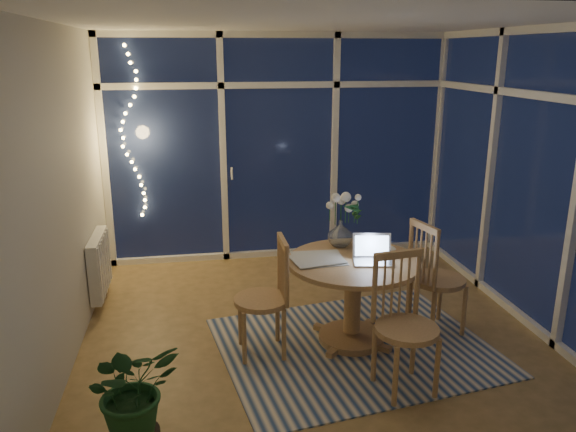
# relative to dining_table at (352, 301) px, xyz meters

# --- Properties ---
(floor) EXTENTS (4.00, 4.00, 0.00)m
(floor) POSITION_rel_dining_table_xyz_m (-0.27, 0.27, -0.37)
(floor) COLOR olive
(floor) RESTS_ON ground
(ceiling) EXTENTS (4.00, 4.00, 0.00)m
(ceiling) POSITION_rel_dining_table_xyz_m (-0.27, 0.27, 2.23)
(ceiling) COLOR white
(ceiling) RESTS_ON wall_back
(wall_back) EXTENTS (4.00, 0.04, 2.60)m
(wall_back) POSITION_rel_dining_table_xyz_m (-0.27, 2.27, 0.93)
(wall_back) COLOR beige
(wall_back) RESTS_ON floor
(wall_front) EXTENTS (4.00, 0.04, 2.60)m
(wall_front) POSITION_rel_dining_table_xyz_m (-0.27, -1.73, 0.93)
(wall_front) COLOR beige
(wall_front) RESTS_ON floor
(wall_left) EXTENTS (0.04, 4.00, 2.60)m
(wall_left) POSITION_rel_dining_table_xyz_m (-2.27, 0.27, 0.93)
(wall_left) COLOR beige
(wall_left) RESTS_ON floor
(wall_right) EXTENTS (0.04, 4.00, 2.60)m
(wall_right) POSITION_rel_dining_table_xyz_m (1.73, 0.27, 0.93)
(wall_right) COLOR beige
(wall_right) RESTS_ON floor
(window_wall_back) EXTENTS (4.00, 0.10, 2.60)m
(window_wall_back) POSITION_rel_dining_table_xyz_m (-0.27, 2.23, 0.93)
(window_wall_back) COLOR white
(window_wall_back) RESTS_ON floor
(window_wall_right) EXTENTS (0.10, 4.00, 2.60)m
(window_wall_right) POSITION_rel_dining_table_xyz_m (1.69, 0.27, 0.93)
(window_wall_right) COLOR white
(window_wall_right) RESTS_ON floor
(radiator) EXTENTS (0.10, 0.70, 0.58)m
(radiator) POSITION_rel_dining_table_xyz_m (-2.21, 1.17, 0.03)
(radiator) COLOR silver
(radiator) RESTS_ON wall_left
(fairy_lights) EXTENTS (0.24, 0.10, 1.85)m
(fairy_lights) POSITION_rel_dining_table_xyz_m (-1.92, 2.15, 1.15)
(fairy_lights) COLOR #FFCD66
(fairy_lights) RESTS_ON window_wall_back
(garden_patio) EXTENTS (12.00, 6.00, 0.10)m
(garden_patio) POSITION_rel_dining_table_xyz_m (0.23, 5.27, -0.43)
(garden_patio) COLOR black
(garden_patio) RESTS_ON ground
(garden_fence) EXTENTS (11.00, 0.08, 1.80)m
(garden_fence) POSITION_rel_dining_table_xyz_m (-0.27, 5.77, 0.53)
(garden_fence) COLOR #362013
(garden_fence) RESTS_ON ground
(neighbour_roof) EXTENTS (7.00, 3.00, 2.20)m
(neighbour_roof) POSITION_rel_dining_table_xyz_m (0.03, 8.77, 1.83)
(neighbour_roof) COLOR #373A43
(neighbour_roof) RESTS_ON ground
(garden_shrubs) EXTENTS (0.90, 0.90, 0.90)m
(garden_shrubs) POSITION_rel_dining_table_xyz_m (-1.07, 3.67, 0.08)
(garden_shrubs) COLOR #163217
(garden_shrubs) RESTS_ON ground
(rug) EXTENTS (2.42, 2.06, 0.01)m
(rug) POSITION_rel_dining_table_xyz_m (0.00, -0.10, -0.37)
(rug) COLOR beige
(rug) RESTS_ON floor
(dining_table) EXTENTS (1.25, 1.25, 0.75)m
(dining_table) POSITION_rel_dining_table_xyz_m (0.00, 0.00, 0.00)
(dining_table) COLOR #9C7B46
(dining_table) RESTS_ON floor
(chair_left) EXTENTS (0.47, 0.47, 1.00)m
(chair_left) POSITION_rel_dining_table_xyz_m (-0.78, -0.06, 0.13)
(chair_left) COLOR #9C7B46
(chair_left) RESTS_ON floor
(chair_right) EXTENTS (0.58, 0.58, 1.04)m
(chair_right) POSITION_rel_dining_table_xyz_m (0.78, 0.05, 0.15)
(chair_right) COLOR #9C7B46
(chair_right) RESTS_ON floor
(chair_front) EXTENTS (0.54, 0.54, 1.03)m
(chair_front) POSITION_rel_dining_table_xyz_m (0.18, -0.76, 0.14)
(chair_front) COLOR #9C7B46
(chair_front) RESTS_ON floor
(laptop) EXTENTS (0.36, 0.32, 0.23)m
(laptop) POSITION_rel_dining_table_xyz_m (0.13, -0.09, 0.49)
(laptop) COLOR #B9B9BE
(laptop) RESTS_ON dining_table
(flower_vase) EXTENTS (0.23, 0.23, 0.21)m
(flower_vase) POSITION_rel_dining_table_xyz_m (-0.02, 0.35, 0.48)
(flower_vase) COLOR white
(flower_vase) RESTS_ON dining_table
(bowl) EXTENTS (0.17, 0.17, 0.04)m
(bowl) POSITION_rel_dining_table_xyz_m (0.31, 0.13, 0.39)
(bowl) COLOR white
(bowl) RESTS_ON dining_table
(newspapers) EXTENTS (0.42, 0.32, 0.02)m
(newspapers) POSITION_rel_dining_table_xyz_m (-0.28, 0.05, 0.38)
(newspapers) COLOR silver
(newspapers) RESTS_ON dining_table
(phone) EXTENTS (0.10, 0.05, 0.01)m
(phone) POSITION_rel_dining_table_xyz_m (0.03, -0.10, 0.38)
(phone) COLOR black
(phone) RESTS_ON dining_table
(potted_plant) EXTENTS (0.69, 0.65, 0.76)m
(potted_plant) POSITION_rel_dining_table_xyz_m (-1.68, -1.13, 0.01)
(potted_plant) COLOR #194821
(potted_plant) RESTS_ON floor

